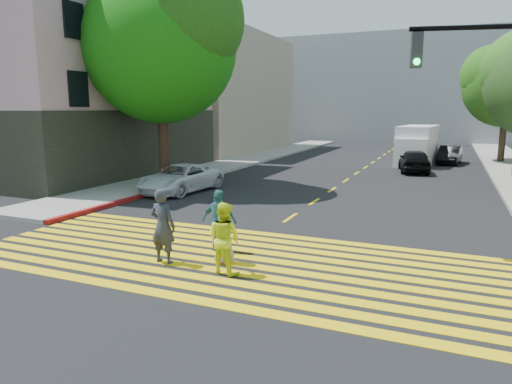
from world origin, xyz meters
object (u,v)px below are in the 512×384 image
Objects in this scene: white_sedan at (181,178)px; white_van at (417,146)px; pedestrian_man at (163,226)px; pedestrian_child at (225,236)px; pedestrian_extra at (219,221)px; silver_car at (423,150)px; tree_right_far at (509,79)px; tree_left at (162,37)px; dark_car_near at (414,161)px; pedestrian_woman at (224,238)px; dark_car_parked at (450,155)px.

white_van is (8.98, 14.94, 0.61)m from white_sedan.
pedestrian_man is 1.39× the size of pedestrian_child.
pedestrian_man is 0.32× the size of white_van.
silver_car is at bearing -99.80° from pedestrian_extra.
tree_right_far reaches higher than pedestrian_child.
tree_left is 22.17m from silver_car.
pedestrian_extra is (7.24, -8.38, -6.11)m from tree_left.
pedestrian_child is 19.07m from dark_car_near.
dark_car_near is (9.13, 10.98, 0.06)m from white_sedan.
tree_right_far is 23.58m from white_sedan.
pedestrian_extra is 0.41× the size of dark_car_near.
dark_car_near is at bearing -126.47° from tree_right_far.
pedestrian_woman is 0.37× the size of silver_car.
white_van is (-0.14, 3.96, 0.54)m from dark_car_near.
tree_left is at bearing 54.79° from silver_car.
tree_left is 2.32× the size of white_sedan.
silver_car is at bearing 59.51° from tree_left.
tree_right_far is at bearing 56.69° from white_sedan.
dark_car_near is 5.62m from dark_car_parked.
pedestrian_child is at bearing 71.90° from dark_car_near.
pedestrian_woman is 25.17m from dark_car_parked.
white_sedan is at bearing -53.80° from pedestrian_extra.
tree_left reaches higher than dark_car_near.
tree_left is at bearing -122.05° from white_van.
white_van is (-0.19, -4.67, 0.58)m from silver_car.
silver_car is at bearing -112.79° from pedestrian_child.
tree_left is at bearing 146.53° from white_sedan.
tree_left is 1.23× the size of tree_right_far.
pedestrian_woman is at bearing -90.38° from white_van.
tree_left is 7.80× the size of pedestrian_child.
tree_right_far is at bearing 34.06° from dark_car_parked.
pedestrian_man is 25.47m from dark_car_parked.
pedestrian_man is at bearing 68.29° from dark_car_near.
pedestrian_child is (-8.18, -25.90, -4.97)m from tree_right_far.
pedestrian_extra is at bearing -119.26° from pedestrian_man.
white_sedan is 19.66m from dark_car_parked.
white_van reaches higher than white_sedan.
tree_left is 6.64m from white_sedan.
tree_right_far is at bearing 158.37° from silver_car.
tree_right_far is 28.08m from pedestrian_woman.
pedestrian_extra is 26.94m from silver_car.
dark_car_parked is at bearing -118.92° from dark_car_near.
pedestrian_extra is at bearing -49.18° from tree_left.
tree_right_far is 10.07m from dark_car_near.
dark_car_near reaches higher than silver_car.
white_sedan is at bearing -38.65° from tree_left.
white_sedan reaches higher than dark_car_parked.
tree_left reaches higher than silver_car.
dark_car_parked is at bearing -101.82° from pedestrian_man.
pedestrian_woman is 1.62m from pedestrian_extra.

